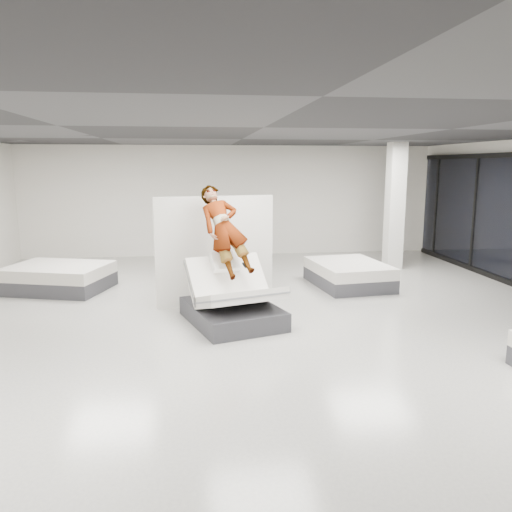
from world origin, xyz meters
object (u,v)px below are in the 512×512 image
divider_panel (215,251)px  hero_bed (233,303)px  person (225,250)px  column (395,206)px  flat_bed_left_far (59,278)px  flat_bed_right_far (349,274)px  remote (245,265)px

divider_panel → hero_bed: bearing=-91.1°
person → column: 5.92m
hero_bed → flat_bed_left_far: (-3.51, 2.71, -0.08)m
person → flat_bed_right_far: bearing=17.6°
hero_bed → divider_panel: 1.43m
divider_panel → remote: bearing=-81.2°
flat_bed_right_far → column: (1.71, 1.73, 1.34)m
person → remote: size_ratio=12.61×
divider_panel → flat_bed_right_far: (2.98, 1.09, -0.77)m
hero_bed → column: (4.46, 4.06, 1.24)m
divider_panel → flat_bed_right_far: divider_panel is taller
remote → flat_bed_left_far: size_ratio=0.06×
remote → flat_bed_right_far: 3.49m
divider_panel → flat_bed_left_far: (-3.28, 1.47, -0.76)m
remote → divider_panel: (-0.44, 1.19, 0.05)m
flat_bed_right_far → divider_panel: bearing=-160.0°
divider_panel → flat_bed_left_far: size_ratio=0.98×
remote → flat_bed_right_far: bearing=24.3°
divider_panel → flat_bed_left_far: 3.68m
flat_bed_right_far → flat_bed_left_far: flat_bed_left_far is taller
remote → person: bearing=122.2°
person → hero_bed: bearing=-90.0°
hero_bed → remote: size_ratio=14.93×
divider_panel → flat_bed_left_far: bearing=144.4°
hero_bed → flat_bed_right_far: hero_bed is taller
person → column: bearing=21.8°
person → remote: bearing=-57.8°
remote → flat_bed_right_far: remote is taller
column → person: bearing=-140.6°
hero_bed → column: bearing=42.3°
person → divider_panel: 0.95m
divider_panel → person: bearing=-93.7°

